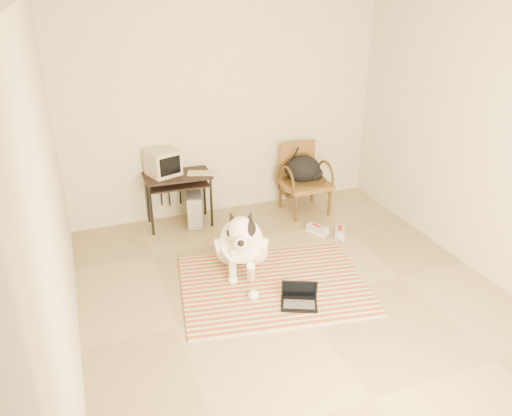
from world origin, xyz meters
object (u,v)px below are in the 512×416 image
computer_desk (178,182)px  laptop (299,298)px  rattan_chair (304,179)px  dog (242,244)px  pc_tower (194,208)px  crt_monitor (163,162)px  backpack (304,170)px

computer_desk → laptop: bearing=-71.7°
computer_desk → rattan_chair: rattan_chair is taller
rattan_chair → dog: bearing=-136.7°
computer_desk → pc_tower: bearing=-8.1°
laptop → rattan_chair: size_ratio=0.47×
crt_monitor → backpack: crt_monitor is taller
computer_desk → backpack: (1.63, -0.14, -0.01)m
dog → pc_tower: dog is taller
laptop → backpack: 2.19m
laptop → crt_monitor: 2.40m
dog → laptop: bearing=-66.7°
pc_tower → backpack: 1.50m
dog → rattan_chair: bearing=43.3°
dog → rattan_chair: 1.74m
rattan_chair → backpack: bearing=-65.2°
pc_tower → rattan_chair: bearing=-4.2°
dog → pc_tower: size_ratio=2.45×
dog → crt_monitor: crt_monitor is taller
computer_desk → rattan_chair: bearing=-4.6°
computer_desk → crt_monitor: 0.30m
dog → backpack: 1.74m
laptop → computer_desk: bearing=108.3°
computer_desk → pc_tower: 0.40m
laptop → rattan_chair: (0.94, 1.93, 0.36)m
computer_desk → crt_monitor: size_ratio=1.87×
rattan_chair → computer_desk: bearing=175.4°
pc_tower → backpack: (1.45, -0.11, 0.35)m
dog → backpack: dog is taller
laptop → computer_desk: 2.22m
crt_monitor → pc_tower: size_ratio=0.92×
backpack → rattan_chair: bearing=114.8°
rattan_chair → crt_monitor: bearing=173.3°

